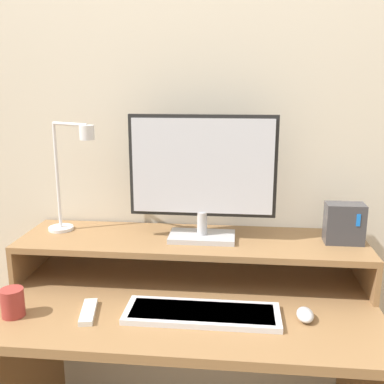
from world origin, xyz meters
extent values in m
cube|color=beige|center=(0.00, 0.70, 1.25)|extent=(6.00, 0.05, 2.50)
cube|color=olive|center=(0.00, 0.33, 0.70)|extent=(1.24, 0.66, 0.03)
cube|color=olive|center=(-0.60, 0.33, 0.34)|extent=(0.03, 0.66, 0.69)
cube|color=olive|center=(-0.61, 0.50, 0.78)|extent=(0.02, 0.33, 0.13)
cube|color=olive|center=(0.61, 0.50, 0.78)|extent=(0.02, 0.33, 0.13)
cube|color=olive|center=(0.00, 0.50, 0.86)|extent=(1.24, 0.33, 0.02)
cube|color=#BCBCC1|center=(0.04, 0.49, 0.88)|extent=(0.23, 0.14, 0.02)
cylinder|color=#BCBCC1|center=(0.04, 0.49, 0.93)|extent=(0.04, 0.04, 0.08)
cube|color=black|center=(0.04, 0.50, 1.14)|extent=(0.51, 0.02, 0.35)
cube|color=silver|center=(0.04, 0.49, 1.14)|extent=(0.49, 0.01, 0.33)
cylinder|color=silver|center=(-0.50, 0.54, 0.88)|extent=(0.09, 0.09, 0.01)
cylinder|color=silver|center=(-0.50, 0.54, 1.08)|extent=(0.01, 0.01, 0.39)
cylinder|color=silver|center=(-0.43, 0.51, 1.28)|extent=(0.15, 0.08, 0.01)
cylinder|color=silver|center=(-0.36, 0.47, 1.25)|extent=(0.05, 0.05, 0.05)
cube|color=#3D3D42|center=(0.53, 0.51, 0.94)|extent=(0.13, 0.08, 0.14)
cube|color=#1972F2|center=(0.57, 0.47, 0.97)|extent=(0.01, 0.00, 0.04)
cube|color=silver|center=(0.06, 0.22, 0.73)|extent=(0.48, 0.16, 0.02)
cube|color=#AFAFB3|center=(0.06, 0.22, 0.73)|extent=(0.44, 0.13, 0.01)
ellipsoid|color=silver|center=(0.37, 0.23, 0.74)|extent=(0.05, 0.08, 0.03)
cube|color=white|center=(-0.29, 0.19, 0.73)|extent=(0.07, 0.15, 0.02)
cylinder|color=#9E332D|center=(-0.51, 0.16, 0.76)|extent=(0.07, 0.07, 0.09)
camera|label=1|loc=(0.16, -1.02, 1.41)|focal=42.00mm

